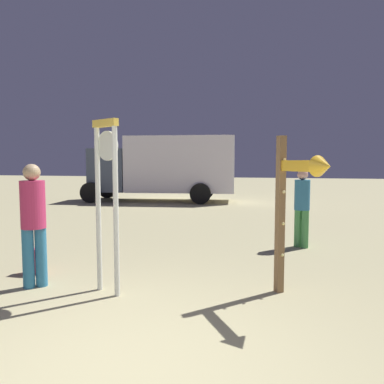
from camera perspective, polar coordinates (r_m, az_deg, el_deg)
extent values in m
plane|color=tan|center=(3.46, -10.63, -26.46)|extent=(80.00, 80.00, 0.00)
cylinder|color=silver|center=(5.19, -14.47, -2.76)|extent=(0.07, 0.07, 2.25)
cylinder|color=silver|center=(4.90, -11.84, -3.16)|extent=(0.07, 0.07, 2.25)
cube|color=#FCCF4D|center=(5.03, -13.45, 10.46)|extent=(0.45, 0.27, 0.10)
cylinder|color=silver|center=(5.03, -13.11, 7.07)|extent=(0.37, 0.21, 0.40)
cube|color=black|center=(5.04, -12.89, 7.07)|extent=(0.07, 0.04, 0.08)
cube|color=black|center=(5.04, -12.89, 7.07)|extent=(0.13, 0.07, 0.10)
cube|color=olive|center=(5.10, 13.65, -3.53)|extent=(0.14, 0.14, 2.14)
cube|color=yellow|center=(4.71, 16.48, 3.94)|extent=(0.43, 0.63, 0.14)
cone|color=yellow|center=(4.36, 19.97, 3.81)|extent=(0.33, 0.32, 0.25)
sphere|color=#F0E48D|center=(5.13, 14.02, -9.57)|extent=(0.04, 0.04, 0.04)
sphere|color=#FBE781|center=(5.05, 14.12, -4.85)|extent=(0.04, 0.04, 0.04)
sphere|color=#F8E692|center=(4.99, 14.22, 0.00)|extent=(0.04, 0.04, 0.04)
sphere|color=#FADB83|center=(4.98, 14.32, 4.92)|extent=(0.04, 0.04, 0.04)
cylinder|color=teal|center=(5.73, -24.28, -9.46)|extent=(0.16, 0.16, 0.85)
cylinder|color=teal|center=(5.74, -22.58, -9.38)|extent=(0.16, 0.16, 0.85)
cylinder|color=#C12F5C|center=(5.61, -23.68, -1.81)|extent=(0.34, 0.34, 0.68)
sphere|color=tan|center=(5.58, -23.84, 2.84)|extent=(0.23, 0.23, 0.23)
cube|color=#BC425D|center=(6.47, -23.40, -9.91)|extent=(0.28, 0.14, 0.40)
cube|color=#B15352|center=(6.56, -22.90, -10.24)|extent=(0.19, 0.04, 0.18)
cylinder|color=#4A9851|center=(8.03, 16.25, -5.47)|extent=(0.15, 0.15, 0.79)
cylinder|color=#4A9851|center=(7.98, 17.29, -5.57)|extent=(0.15, 0.15, 0.79)
cylinder|color=teal|center=(7.91, 16.89, -0.44)|extent=(0.31, 0.31, 0.63)
sphere|color=#E7AA96|center=(7.89, 16.96, 2.62)|extent=(0.22, 0.22, 0.22)
cube|color=white|center=(16.63, -1.72, 4.36)|extent=(5.03, 2.64, 2.49)
cube|color=#465064|center=(17.43, -12.48, 3.38)|extent=(1.86, 2.19, 1.95)
cube|color=black|center=(17.71, -15.06, 4.61)|extent=(0.22, 1.70, 0.86)
cylinder|color=black|center=(18.70, -13.10, 0.46)|extent=(0.92, 0.35, 0.90)
cylinder|color=black|center=(16.68, -15.62, -0.09)|extent=(0.92, 0.35, 0.90)
cylinder|color=black|center=(17.65, 1.99, 0.34)|extent=(0.92, 0.35, 0.90)
cylinder|color=black|center=(15.50, 1.33, -0.27)|extent=(0.92, 0.35, 0.90)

